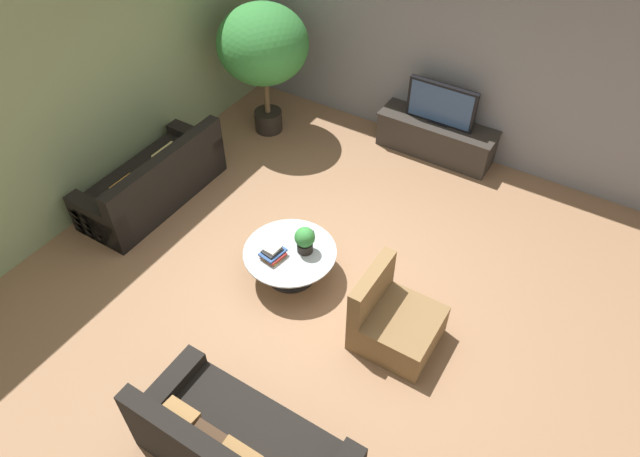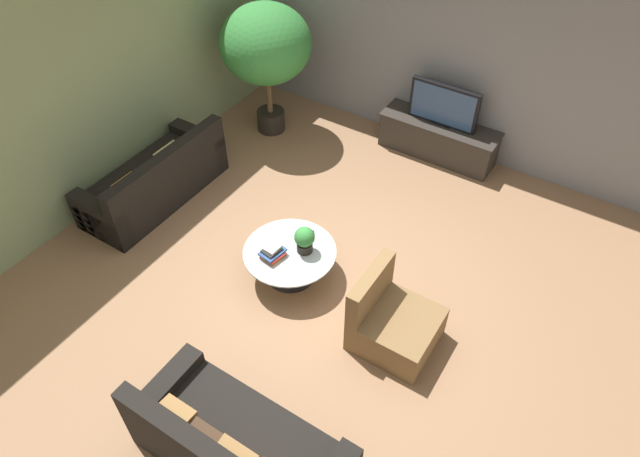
{
  "view_description": "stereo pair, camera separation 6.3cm",
  "coord_description": "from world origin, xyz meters",
  "px_view_note": "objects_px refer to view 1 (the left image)",
  "views": [
    {
      "loc": [
        2.23,
        -3.64,
        5.02
      ],
      "look_at": [
        -0.18,
        0.25,
        0.55
      ],
      "focal_mm": 32.0,
      "sensor_mm": 36.0,
      "label": 1
    },
    {
      "loc": [
        2.28,
        -3.6,
        5.02
      ],
      "look_at": [
        -0.18,
        0.25,
        0.55
      ],
      "focal_mm": 32.0,
      "sensor_mm": 36.0,
      "label": 2
    }
  ],
  "objects_px": {
    "armchair_wicker": "(393,322)",
    "couch_by_wall": "(154,182)",
    "coffee_table": "(290,258)",
    "couch_near_entry": "(242,450)",
    "potted_plant_tabletop": "(305,239)",
    "television": "(441,104)",
    "media_console": "(436,137)",
    "potted_palm_tall": "(263,47)"
  },
  "relations": [
    {
      "from": "media_console",
      "to": "coffee_table",
      "type": "relative_size",
      "value": 1.6
    },
    {
      "from": "coffee_table",
      "to": "potted_palm_tall",
      "type": "xyz_separation_m",
      "value": [
        -1.93,
        2.28,
        1.07
      ]
    },
    {
      "from": "coffee_table",
      "to": "potted_plant_tabletop",
      "type": "relative_size",
      "value": 3.21
    },
    {
      "from": "television",
      "to": "potted_plant_tabletop",
      "type": "xyz_separation_m",
      "value": [
        -0.32,
        -2.94,
        -0.25
      ]
    },
    {
      "from": "television",
      "to": "potted_plant_tabletop",
      "type": "distance_m",
      "value": 2.97
    },
    {
      "from": "couch_near_entry",
      "to": "potted_palm_tall",
      "type": "xyz_separation_m",
      "value": [
        -2.83,
        4.34,
        1.06
      ]
    },
    {
      "from": "television",
      "to": "armchair_wicker",
      "type": "xyz_separation_m",
      "value": [
        0.93,
        -3.21,
        -0.55
      ]
    },
    {
      "from": "armchair_wicker",
      "to": "potted_palm_tall",
      "type": "distance_m",
      "value": 4.26
    },
    {
      "from": "coffee_table",
      "to": "potted_palm_tall",
      "type": "bearing_deg",
      "value": 130.38
    },
    {
      "from": "media_console",
      "to": "armchair_wicker",
      "type": "bearing_deg",
      "value": -73.86
    },
    {
      "from": "television",
      "to": "coffee_table",
      "type": "height_order",
      "value": "television"
    },
    {
      "from": "armchair_wicker",
      "to": "potted_palm_tall",
      "type": "relative_size",
      "value": 0.45
    },
    {
      "from": "media_console",
      "to": "couch_by_wall",
      "type": "relative_size",
      "value": 0.85
    },
    {
      "from": "media_console",
      "to": "potted_plant_tabletop",
      "type": "height_order",
      "value": "potted_plant_tabletop"
    },
    {
      "from": "media_console",
      "to": "television",
      "type": "distance_m",
      "value": 0.54
    },
    {
      "from": "armchair_wicker",
      "to": "potted_palm_tall",
      "type": "height_order",
      "value": "potted_palm_tall"
    },
    {
      "from": "coffee_table",
      "to": "couch_by_wall",
      "type": "relative_size",
      "value": 0.53
    },
    {
      "from": "couch_near_entry",
      "to": "armchair_wicker",
      "type": "xyz_separation_m",
      "value": [
        0.49,
        1.9,
        -0.02
      ]
    },
    {
      "from": "armchair_wicker",
      "to": "couch_by_wall",
      "type": "bearing_deg",
      "value": 84.57
    },
    {
      "from": "coffee_table",
      "to": "potted_plant_tabletop",
      "type": "bearing_deg",
      "value": 35.56
    },
    {
      "from": "television",
      "to": "couch_by_wall",
      "type": "distance_m",
      "value": 3.97
    },
    {
      "from": "media_console",
      "to": "armchair_wicker",
      "type": "height_order",
      "value": "armchair_wicker"
    },
    {
      "from": "coffee_table",
      "to": "couch_near_entry",
      "type": "bearing_deg",
      "value": -66.56
    },
    {
      "from": "coffee_table",
      "to": "armchair_wicker",
      "type": "relative_size",
      "value": 1.22
    },
    {
      "from": "television",
      "to": "couch_by_wall",
      "type": "relative_size",
      "value": 0.49
    },
    {
      "from": "armchair_wicker",
      "to": "potted_plant_tabletop",
      "type": "xyz_separation_m",
      "value": [
        -1.25,
        0.27,
        0.3
      ]
    },
    {
      "from": "television",
      "to": "potted_plant_tabletop",
      "type": "bearing_deg",
      "value": -96.16
    },
    {
      "from": "television",
      "to": "couch_by_wall",
      "type": "xyz_separation_m",
      "value": [
        -2.7,
        -2.86,
        -0.53
      ]
    },
    {
      "from": "television",
      "to": "armchair_wicker",
      "type": "bearing_deg",
      "value": -73.86
    },
    {
      "from": "couch_by_wall",
      "to": "armchair_wicker",
      "type": "height_order",
      "value": "armchair_wicker"
    },
    {
      "from": "couch_by_wall",
      "to": "television",
      "type": "bearing_deg",
      "value": 136.68
    },
    {
      "from": "coffee_table",
      "to": "media_console",
      "type": "bearing_deg",
      "value": 81.46
    },
    {
      "from": "potted_palm_tall",
      "to": "television",
      "type": "bearing_deg",
      "value": 17.67
    },
    {
      "from": "potted_palm_tall",
      "to": "armchair_wicker",
      "type": "bearing_deg",
      "value": -36.39
    },
    {
      "from": "couch_by_wall",
      "to": "potted_plant_tabletop",
      "type": "distance_m",
      "value": 2.4
    },
    {
      "from": "couch_near_entry",
      "to": "armchair_wicker",
      "type": "relative_size",
      "value": 2.21
    },
    {
      "from": "potted_plant_tabletop",
      "to": "media_console",
      "type": "bearing_deg",
      "value": 83.85
    },
    {
      "from": "television",
      "to": "potted_palm_tall",
      "type": "distance_m",
      "value": 2.56
    },
    {
      "from": "couch_near_entry",
      "to": "potted_plant_tabletop",
      "type": "xyz_separation_m",
      "value": [
        -0.76,
        2.17,
        0.28
      ]
    },
    {
      "from": "coffee_table",
      "to": "potted_palm_tall",
      "type": "distance_m",
      "value": 3.17
    },
    {
      "from": "couch_near_entry",
      "to": "potted_palm_tall",
      "type": "bearing_deg",
      "value": -56.9
    },
    {
      "from": "media_console",
      "to": "potted_plant_tabletop",
      "type": "xyz_separation_m",
      "value": [
        -0.32,
        -2.94,
        0.29
      ]
    }
  ]
}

